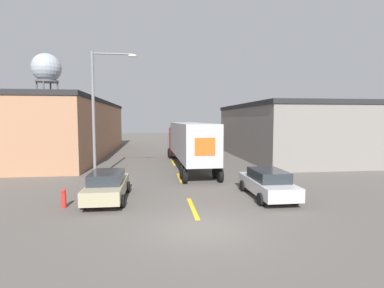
{
  "coord_description": "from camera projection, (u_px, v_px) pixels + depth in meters",
  "views": [
    {
      "loc": [
        -1.72,
        -10.94,
        4.13
      ],
      "look_at": [
        0.75,
        8.93,
        2.48
      ],
      "focal_mm": 28.0,
      "sensor_mm": 36.0,
      "label": 1
    }
  ],
  "objects": [
    {
      "name": "ground_plane",
      "position": [
        201.0,
        228.0,
        11.37
      ],
      "size": [
        160.0,
        160.0,
        0.0
      ],
      "primitive_type": "plane",
      "color": "#56514C"
    },
    {
      "name": "semi_truck",
      "position": [
        188.0,
        140.0,
        26.09
      ],
      "size": [
        3.0,
        15.71,
        3.83
      ],
      "rotation": [
        0.0,
        0.0,
        0.02
      ],
      "color": "#B21919",
      "rests_on": "ground_plane"
    },
    {
      "name": "road_centerline",
      "position": [
        180.0,
        178.0,
        21.16
      ],
      "size": [
        0.2,
        18.01,
        0.01
      ],
      "color": "gold",
      "rests_on": "ground_plane"
    },
    {
      "name": "water_tower",
      "position": [
        46.0,
        70.0,
        50.75
      ],
      "size": [
        4.84,
        4.84,
        15.27
      ],
      "color": "#47474C",
      "rests_on": "ground_plane"
    },
    {
      "name": "warehouse_right",
      "position": [
        283.0,
        131.0,
        32.32
      ],
      "size": [
        9.89,
        18.28,
        5.73
      ],
      "color": "slate",
      "rests_on": "ground_plane"
    },
    {
      "name": "warehouse_left",
      "position": [
        49.0,
        128.0,
        34.9
      ],
      "size": [
        13.69,
        28.76,
        6.25
      ],
      "color": "#9E7051",
      "rests_on": "ground_plane"
    },
    {
      "name": "fire_hydrant",
      "position": [
        64.0,
        198.0,
        13.97
      ],
      "size": [
        0.22,
        0.22,
        0.91
      ],
      "color": "red",
      "rests_on": "ground_plane"
    },
    {
      "name": "parked_car_right_far",
      "position": [
        203.0,
        147.0,
        36.86
      ],
      "size": [
        1.98,
        4.76,
        1.49
      ],
      "color": "silver",
      "rests_on": "ground_plane"
    },
    {
      "name": "parked_car_left_near",
      "position": [
        107.0,
        185.0,
        15.27
      ],
      "size": [
        1.98,
        4.76,
        1.49
      ],
      "color": "tan",
      "rests_on": "ground_plane"
    },
    {
      "name": "street_lamp",
      "position": [
        99.0,
        106.0,
        20.35
      ],
      "size": [
        3.05,
        0.32,
        8.7
      ],
      "color": "slate",
      "rests_on": "ground_plane"
    },
    {
      "name": "parked_car_right_near",
      "position": [
        267.0,
        183.0,
        15.8
      ],
      "size": [
        1.98,
        4.76,
        1.49
      ],
      "color": "#B2B2B7",
      "rests_on": "ground_plane"
    }
  ]
}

